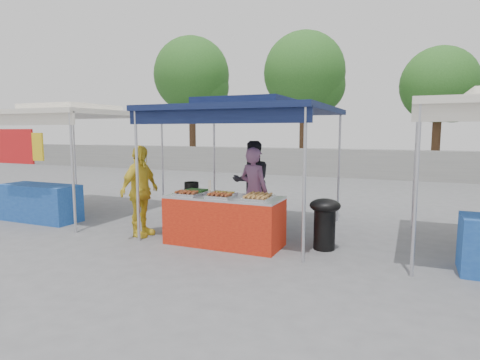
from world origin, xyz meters
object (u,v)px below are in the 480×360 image
at_px(vendor_table, 224,220).
at_px(cooking_pot, 192,186).
at_px(helper_man, 252,181).
at_px(customer_person, 140,191).
at_px(wok_burner, 325,219).
at_px(vendor_woman, 254,191).

xyz_separation_m(vendor_table, cooking_pot, (-0.85, 0.37, 0.50)).
relative_size(vendor_table, helper_man, 1.14).
distance_m(cooking_pot, customer_person, 0.96).
xyz_separation_m(wok_burner, customer_person, (-3.34, -0.49, 0.34)).
xyz_separation_m(wok_burner, helper_man, (-1.88, 1.50, 0.37)).
relative_size(cooking_pot, customer_person, 0.16).
distance_m(vendor_table, vendor_woman, 0.96).
distance_m(wok_burner, vendor_woman, 1.53).
relative_size(cooking_pot, wok_burner, 0.31).
relative_size(vendor_woman, customer_person, 0.98).
xyz_separation_m(wok_burner, vendor_woman, (-1.43, 0.44, 0.32)).
distance_m(cooking_pot, vendor_woman, 1.18).
height_order(vendor_woman, customer_person, customer_person).
bearing_deg(vendor_table, customer_person, -176.84).
distance_m(vendor_woman, customer_person, 2.13).
distance_m(vendor_table, customer_person, 1.74).
xyz_separation_m(vendor_table, helper_man, (-0.23, 1.90, 0.45)).
bearing_deg(cooking_pot, customer_person, -151.27).
distance_m(vendor_table, helper_man, 1.97).
bearing_deg(helper_man, customer_person, 19.68).
xyz_separation_m(vendor_table, vendor_woman, (0.22, 0.84, 0.41)).
xyz_separation_m(vendor_table, customer_person, (-1.68, -0.09, 0.43)).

